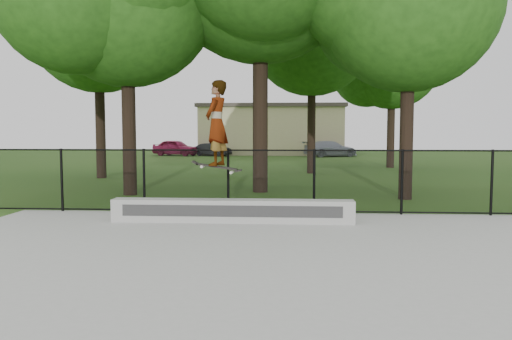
% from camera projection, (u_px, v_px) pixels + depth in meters
% --- Properties ---
extents(ground, '(100.00, 100.00, 0.00)m').
position_uv_depth(ground, '(341.00, 303.00, 5.71)').
color(ground, '#2B5818').
rests_on(ground, ground).
extents(concrete_slab, '(14.00, 12.00, 0.06)m').
position_uv_depth(concrete_slab, '(341.00, 300.00, 5.71)').
color(concrete_slab, '#A1A29C').
rests_on(concrete_slab, ground).
extents(grind_ledge, '(5.08, 0.40, 0.48)m').
position_uv_depth(grind_ledge, '(232.00, 211.00, 10.48)').
color(grind_ledge, '#9FA09B').
rests_on(grind_ledge, concrete_slab).
extents(car_a, '(4.13, 2.67, 1.32)m').
position_uv_depth(car_a, '(176.00, 148.00, 40.83)').
color(car_a, maroon).
rests_on(car_a, ground).
extents(car_b, '(3.03, 2.16, 1.03)m').
position_uv_depth(car_b, '(212.00, 150.00, 40.30)').
color(car_b, black).
rests_on(car_b, ground).
extents(car_c, '(4.30, 3.17, 1.24)m').
position_uv_depth(car_c, '(331.00, 149.00, 39.19)').
color(car_c, '#8B8F9D').
rests_on(car_c, ground).
extents(skater_airborne, '(0.84, 0.73, 1.90)m').
position_uv_depth(skater_airborne, '(217.00, 125.00, 10.19)').
color(skater_airborne, black).
rests_on(skater_airborne, ground).
extents(chainlink_fence, '(16.06, 0.06, 1.50)m').
position_uv_depth(chainlink_fence, '(314.00, 181.00, 11.52)').
color(chainlink_fence, black).
rests_on(chainlink_fence, concrete_slab).
extents(tree_row, '(19.05, 18.14, 10.90)m').
position_uv_depth(tree_row, '(261.00, 12.00, 19.01)').
color(tree_row, black).
rests_on(tree_row, ground).
extents(distant_building, '(12.40, 6.40, 4.30)m').
position_uv_depth(distant_building, '(272.00, 129.00, 43.49)').
color(distant_building, '#BEB285').
rests_on(distant_building, ground).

